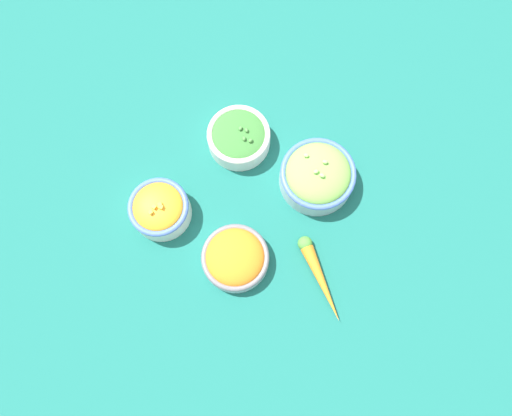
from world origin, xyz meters
TOP-DOWN VIEW (x-y plane):
  - ground_plane at (0.00, 0.00)m, footprint 3.00×3.00m
  - bowl_carrots at (-0.01, 0.12)m, footprint 0.14×0.14m
  - bowl_lettuce at (-0.09, -0.12)m, footprint 0.16×0.16m
  - bowl_broccoli at (0.11, -0.13)m, footprint 0.14×0.14m
  - bowl_squash at (0.18, 0.10)m, footprint 0.13×0.13m
  - loose_carrot at (-0.18, 0.07)m, footprint 0.16×0.14m

SIDE VIEW (x-z plane):
  - ground_plane at x=0.00m, z-range 0.00..0.00m
  - loose_carrot at x=-0.18m, z-range 0.00..0.03m
  - bowl_carrots at x=-0.01m, z-range 0.00..0.06m
  - bowl_broccoli at x=0.11m, z-range 0.00..0.07m
  - bowl_squash at x=0.18m, z-range 0.00..0.08m
  - bowl_lettuce at x=-0.09m, z-range -0.01..0.08m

